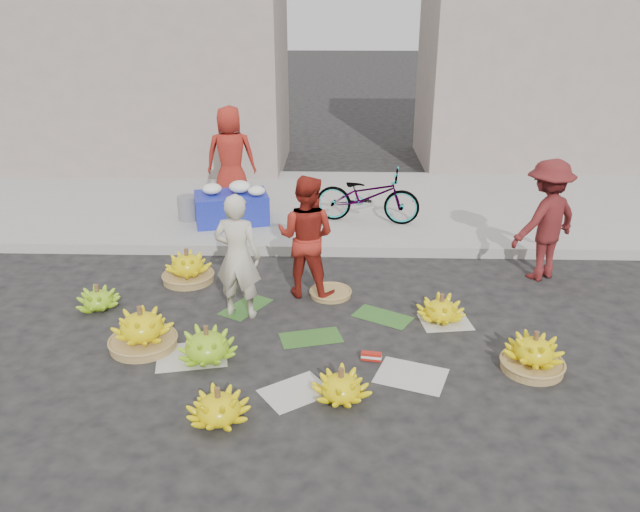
{
  "coord_description": "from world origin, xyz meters",
  "views": [
    {
      "loc": [
        0.17,
        -6.04,
        3.37
      ],
      "look_at": [
        -0.02,
        0.42,
        0.7
      ],
      "focal_mm": 35.0,
      "sensor_mm": 36.0,
      "label": 1
    }
  ],
  "objects_px": {
    "bicycle": "(368,196)",
    "flower_table": "(232,206)",
    "banana_bunch_0": "(142,330)",
    "vendor_cream": "(238,256)",
    "banana_bunch_4": "(534,354)"
  },
  "relations": [
    {
      "from": "vendor_cream",
      "to": "flower_table",
      "type": "relative_size",
      "value": 1.16
    },
    {
      "from": "vendor_cream",
      "to": "flower_table",
      "type": "xyz_separation_m",
      "value": [
        -0.54,
        2.86,
        -0.34
      ]
    },
    {
      "from": "banana_bunch_4",
      "to": "bicycle",
      "type": "distance_m",
      "value": 4.28
    },
    {
      "from": "bicycle",
      "to": "banana_bunch_0",
      "type": "bearing_deg",
      "value": 155.61
    },
    {
      "from": "flower_table",
      "to": "bicycle",
      "type": "height_order",
      "value": "bicycle"
    },
    {
      "from": "flower_table",
      "to": "vendor_cream",
      "type": "bearing_deg",
      "value": -93.43
    },
    {
      "from": "flower_table",
      "to": "bicycle",
      "type": "xyz_separation_m",
      "value": [
        2.11,
        0.08,
        0.16
      ]
    },
    {
      "from": "banana_bunch_0",
      "to": "bicycle",
      "type": "bearing_deg",
      "value": 56.16
    },
    {
      "from": "banana_bunch_4",
      "to": "bicycle",
      "type": "bearing_deg",
      "value": 110.02
    },
    {
      "from": "banana_bunch_0",
      "to": "banana_bunch_4",
      "type": "bearing_deg",
      "value": -4.61
    },
    {
      "from": "vendor_cream",
      "to": "banana_bunch_0",
      "type": "bearing_deg",
      "value": 49.26
    },
    {
      "from": "bicycle",
      "to": "flower_table",
      "type": "bearing_deg",
      "value": 101.56
    },
    {
      "from": "banana_bunch_4",
      "to": "bicycle",
      "type": "xyz_separation_m",
      "value": [
        -1.46,
        4.01,
        0.37
      ]
    },
    {
      "from": "banana_bunch_0",
      "to": "banana_bunch_4",
      "type": "xyz_separation_m",
      "value": [
        3.94,
        -0.32,
        -0.03
      ]
    },
    {
      "from": "vendor_cream",
      "to": "flower_table",
      "type": "bearing_deg",
      "value": -69.64
    }
  ]
}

